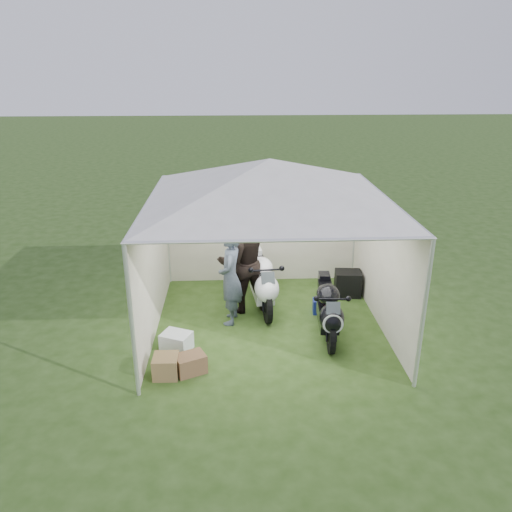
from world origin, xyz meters
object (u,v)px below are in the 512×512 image
at_px(motorcycle_black, 328,309).
at_px(crate_1, 166,366).
at_px(equipment_box, 348,283).
at_px(crate_2, 163,369).
at_px(person_blue_jacket, 230,277).
at_px(crate_3, 190,364).
at_px(canopy_tent, 269,184).
at_px(person_dark_jacket, 242,261).
at_px(paddock_stand, 322,306).
at_px(crate_0, 176,342).
at_px(motorcycle_white, 262,281).

distance_m(motorcycle_black, crate_1, 2.89).
bearing_deg(equipment_box, crate_2, -142.27).
distance_m(person_blue_jacket, crate_3, 1.86).
xyz_separation_m(canopy_tent, person_blue_jacket, (-0.67, 0.09, -1.70)).
distance_m(person_dark_jacket, crate_3, 2.41).
relative_size(paddock_stand, crate_0, 0.79).
relative_size(motorcycle_black, crate_1, 4.94).
bearing_deg(motorcycle_white, paddock_stand, -20.25).
xyz_separation_m(motorcycle_white, crate_2, (-1.65, -2.17, -0.45)).
relative_size(paddock_stand, crate_3, 0.82).
xyz_separation_m(paddock_stand, equipment_box, (0.65, 0.76, 0.12)).
bearing_deg(crate_3, paddock_stand, 38.08).
height_order(motorcycle_black, equipment_box, motorcycle_black).
xyz_separation_m(person_blue_jacket, crate_0, (-0.90, -0.95, -0.73)).
bearing_deg(crate_1, motorcycle_black, 22.29).
relative_size(motorcycle_white, crate_2, 7.57).
bearing_deg(crate_0, crate_1, -96.61).
bearing_deg(equipment_box, paddock_stand, -130.22).
distance_m(equipment_box, crate_0, 3.82).
height_order(motorcycle_white, crate_2, motorcycle_white).
distance_m(motorcycle_white, person_blue_jacket, 0.88).
distance_m(motorcycle_white, equipment_box, 1.85).
height_order(paddock_stand, crate_0, crate_0).
relative_size(person_dark_jacket, crate_3, 4.38).
bearing_deg(equipment_box, motorcycle_black, -113.89).
xyz_separation_m(motorcycle_black, person_dark_jacket, (-1.44, 1.08, 0.47)).
xyz_separation_m(equipment_box, crate_3, (-3.00, -2.61, -0.11)).
xyz_separation_m(paddock_stand, crate_2, (-2.77, -1.88, -0.04)).
bearing_deg(person_dark_jacket, motorcycle_black, 125.30).
distance_m(canopy_tent, motorcycle_white, 2.12).
distance_m(canopy_tent, motorcycle_black, 2.35).
relative_size(motorcycle_black, person_blue_jacket, 1.05).
height_order(motorcycle_black, crate_1, motorcycle_black).
relative_size(canopy_tent, person_blue_jacket, 3.22).
relative_size(person_blue_jacket, crate_3, 3.93).
distance_m(paddock_stand, person_dark_jacket, 1.74).
bearing_deg(crate_0, canopy_tent, 28.56).
xyz_separation_m(person_blue_jacket, crate_1, (-0.99, -1.67, -0.71)).
distance_m(motorcycle_white, crate_1, 2.75).
distance_m(motorcycle_black, equipment_box, 1.76).
height_order(motorcycle_white, crate_3, motorcycle_white).
distance_m(person_blue_jacket, crate_2, 2.09).
relative_size(canopy_tent, paddock_stand, 15.49).
height_order(equipment_box, crate_2, equipment_box).
bearing_deg(person_dark_jacket, canopy_tent, 109.73).
bearing_deg(motorcycle_white, crate_0, -140.95).
distance_m(equipment_box, crate_1, 4.30).
bearing_deg(crate_3, equipment_box, 41.01).
xyz_separation_m(canopy_tent, paddock_stand, (1.05, 0.34, -2.44)).
bearing_deg(person_blue_jacket, equipment_box, 119.71).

